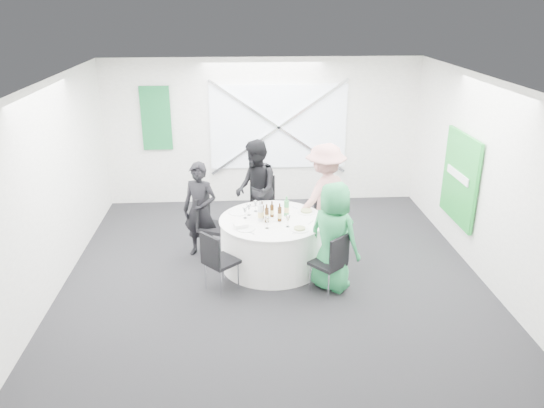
{
  "coord_description": "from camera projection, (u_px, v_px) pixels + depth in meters",
  "views": [
    {
      "loc": [
        -0.46,
        -6.98,
        3.8
      ],
      "look_at": [
        0.0,
        0.2,
        1.0
      ],
      "focal_mm": 35.0,
      "sensor_mm": 36.0,
      "label": 1
    }
  ],
  "objects": [
    {
      "name": "wine_glass_b",
      "position": [
        256.0,
        204.0,
        8.05
      ],
      "size": [
        0.07,
        0.07,
        0.17
      ],
      "color": "white",
      "rests_on": "banquet_table"
    },
    {
      "name": "napkin",
      "position": [
        241.0,
        225.0,
        7.49
      ],
      "size": [
        0.22,
        0.18,
        0.05
      ],
      "primitive_type": "cube",
      "rotation": [
        0.0,
        0.0,
        0.33
      ],
      "color": "white",
      "rests_on": "plate_front_left"
    },
    {
      "name": "green_sign",
      "position": [
        460.0,
        178.0,
        8.19
      ],
      "size": [
        0.05,
        1.2,
        1.4
      ],
      "primitive_type": "cube",
      "color": "green",
      "rests_on": "wall_right"
    },
    {
      "name": "floor",
      "position": [
        273.0,
        271.0,
        7.9
      ],
      "size": [
        6.0,
        6.0,
        0.0
      ],
      "primitive_type": "plane",
      "color": "black",
      "rests_on": "ground"
    },
    {
      "name": "person_man_back_left",
      "position": [
        200.0,
        210.0,
        8.14
      ],
      "size": [
        0.65,
        0.54,
        1.51
      ],
      "primitive_type": "imported",
      "rotation": [
        0.0,
        0.0,
        -0.38
      ],
      "color": "black",
      "rests_on": "floor"
    },
    {
      "name": "wall_back",
      "position": [
        263.0,
        132.0,
        10.18
      ],
      "size": [
        6.0,
        0.0,
        6.0
      ],
      "primitive_type": "plane",
      "rotation": [
        1.57,
        0.0,
        0.0
      ],
      "color": "silver",
      "rests_on": "floor"
    },
    {
      "name": "wall_front",
      "position": [
        295.0,
        295.0,
        4.6
      ],
      "size": [
        6.0,
        0.0,
        6.0
      ],
      "primitive_type": "plane",
      "rotation": [
        -1.57,
        0.0,
        0.0
      ],
      "color": "silver",
      "rests_on": "floor"
    },
    {
      "name": "clear_water_bottle",
      "position": [
        260.0,
        213.0,
        7.71
      ],
      "size": [
        0.08,
        0.08,
        0.31
      ],
      "color": "silver",
      "rests_on": "banquet_table"
    },
    {
      "name": "knife_c",
      "position": [
        311.0,
        223.0,
        7.68
      ],
      "size": [
        0.1,
        0.13,
        0.01
      ],
      "primitive_type": "cube",
      "rotation": [
        0.0,
        0.0,
        -0.6
      ],
      "color": "silver",
      "rests_on": "banquet_table"
    },
    {
      "name": "banquet_table",
      "position": [
        272.0,
        242.0,
        7.94
      ],
      "size": [
        1.56,
        1.56,
        0.76
      ],
      "color": "white",
      "rests_on": "floor"
    },
    {
      "name": "plate_front_right",
      "position": [
        300.0,
        229.0,
        7.43
      ],
      "size": [
        0.25,
        0.25,
        0.04
      ],
      "color": "white",
      "rests_on": "banquet_table"
    },
    {
      "name": "chair_front_right",
      "position": [
        332.0,
        260.0,
        7.13
      ],
      "size": [
        0.56,
        0.57,
        0.88
      ],
      "rotation": [
        0.0,
        0.0,
        3.86
      ],
      "color": "black",
      "rests_on": "floor"
    },
    {
      "name": "chair_front_left",
      "position": [
        217.0,
        258.0,
        7.18
      ],
      "size": [
        0.57,
        0.56,
        0.88
      ],
      "rotation": [
        0.0,
        0.0,
        2.3
      ],
      "color": "black",
      "rests_on": "floor"
    },
    {
      "name": "knife_a",
      "position": [
        295.0,
        208.0,
        8.23
      ],
      "size": [
        0.09,
        0.14,
        0.01
      ],
      "primitive_type": "cube",
      "rotation": [
        0.0,
        0.0,
        0.55
      ],
      "color": "silver",
      "rests_on": "banquet_table"
    },
    {
      "name": "wall_right",
      "position": [
        482.0,
        178.0,
        7.56
      ],
      "size": [
        0.0,
        6.0,
        6.0
      ],
      "primitive_type": "plane",
      "rotation": [
        1.57,
        0.0,
        -1.57
      ],
      "color": "silver",
      "rests_on": "floor"
    },
    {
      "name": "knife_b",
      "position": [
        251.0,
        233.0,
        7.34
      ],
      "size": [
        0.11,
        0.13,
        0.01
      ],
      "primitive_type": "cube",
      "rotation": [
        0.0,
        0.0,
        -2.47
      ],
      "color": "silver",
      "rests_on": "banquet_table"
    },
    {
      "name": "window_brace_a",
      "position": [
        279.0,
        127.0,
        10.08
      ],
      "size": [
        2.63,
        0.05,
        1.84
      ],
      "primitive_type": "cube",
      "rotation": [
        0.0,
        0.97,
        0.0
      ],
      "color": "silver",
      "rests_on": "window_panel"
    },
    {
      "name": "green_water_bottle",
      "position": [
        286.0,
        208.0,
        7.89
      ],
      "size": [
        0.08,
        0.08,
        0.3
      ],
      "color": "green",
      "rests_on": "banquet_table"
    },
    {
      "name": "plate_front_left",
      "position": [
        246.0,
        229.0,
        7.47
      ],
      "size": [
        0.27,
        0.27,
        0.01
      ],
      "color": "white",
      "rests_on": "banquet_table"
    },
    {
      "name": "window_panel",
      "position": [
        278.0,
        127.0,
        10.12
      ],
      "size": [
        2.6,
        0.03,
        1.6
      ],
      "primitive_type": "cube",
      "color": "silver",
      "rests_on": "wall_back"
    },
    {
      "name": "wine_glass_d",
      "position": [
        288.0,
        219.0,
        7.5
      ],
      "size": [
        0.07,
        0.07,
        0.17
      ],
      "color": "white",
      "rests_on": "banquet_table"
    },
    {
      "name": "fork_a",
      "position": [
        308.0,
        214.0,
        7.99
      ],
      "size": [
        0.09,
        0.13,
        0.01
      ],
      "primitive_type": "cube",
      "rotation": [
        0.0,
        0.0,
        0.58
      ],
      "color": "silver",
      "rests_on": "banquet_table"
    },
    {
      "name": "knife_d",
      "position": [
        256.0,
        206.0,
        8.28
      ],
      "size": [
        0.15,
        0.03,
        0.01
      ],
      "primitive_type": "cube",
      "rotation": [
        0.0,
        0.0,
        1.67
      ],
      "color": "silver",
      "rests_on": "banquet_table"
    },
    {
      "name": "beer_bottle_d",
      "position": [
        267.0,
        215.0,
        7.67
      ],
      "size": [
        0.06,
        0.06,
        0.27
      ],
      "color": "#3C220B",
      "rests_on": "banquet_table"
    },
    {
      "name": "plate_back_right",
      "position": [
        306.0,
        211.0,
        8.04
      ],
      "size": [
        0.27,
        0.27,
        0.04
      ],
      "color": "white",
      "rests_on": "banquet_table"
    },
    {
      "name": "person_woman_green",
      "position": [
        333.0,
        237.0,
        7.19
      ],
      "size": [
        0.89,
        0.87,
        1.55
      ],
      "primitive_type": "imported",
      "rotation": [
        0.0,
        0.0,
        2.41
      ],
      "color": "#248749",
      "rests_on": "floor"
    },
    {
      "name": "fork_d",
      "position": [
        284.0,
        205.0,
        8.31
      ],
      "size": [
        0.15,
        0.03,
        0.01
      ],
      "primitive_type": "cube",
      "rotation": [
        0.0,
        0.0,
        1.48
      ],
      "color": "silver",
      "rests_on": "banquet_table"
    },
    {
      "name": "wine_glass_e",
      "position": [
        245.0,
        210.0,
        7.8
      ],
      "size": [
        0.07,
        0.07,
        0.17
      ],
      "color": "white",
      "rests_on": "banquet_table"
    },
    {
      "name": "plate_back_left",
      "position": [
        238.0,
        212.0,
        8.04
      ],
      "size": [
        0.29,
        0.29,
        0.01
      ],
      "color": "white",
      "rests_on": "banquet_table"
    },
    {
      "name": "wine_glass_c",
      "position": [
        249.0,
        207.0,
        7.91
      ],
      "size": [
        0.07,
        0.07,
        0.17
      ],
      "color": "white",
      "rests_on": "banquet_table"
    },
    {
      "name": "beer_bottle_b",
      "position": [
        272.0,
        211.0,
        7.87
      ],
      "size": [
        0.06,
        0.06,
        0.24
      ],
      "color": "#3C220B",
      "rests_on": "banquet_table"
    },
    {
      "name": "chair_back",
      "position": [
        263.0,
        201.0,
        9.01
      ],
      "size": [
        0.47,
        0.48,
        0.99
      ],
      "rotation": [
        0.0,
        0.0,
        0.06
      ],
      "color": "black",
      "rests_on": "floor"
    },
    {
      "name": "chair_back_left",
      "position": [
        210.0,
        221.0,
        8.22
      ],
      "size": [
        0.59,
        0.59,
        0.97
      ],
      "rotation": [
        0.0,
        0.0,
        1.14
      ],
      "color": "black",
      "rests_on": "floor"
    },
    {
      "name": "chair_back_right",
      "position": [
        319.0,
        216.0,
        8.57
      ],
      "size": [
        0.55,
        0.55,
        0.86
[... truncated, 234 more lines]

